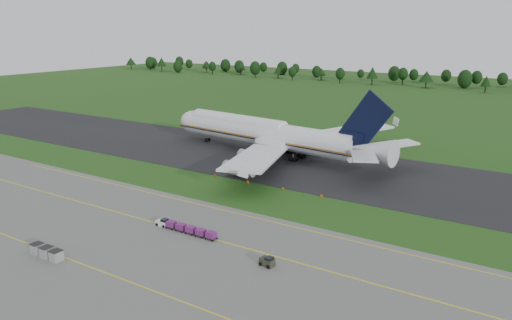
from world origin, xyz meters
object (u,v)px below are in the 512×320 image
Objects in this scene: uld_row at (46,252)px; edge_markers at (265,185)px; baggage_train at (185,228)px; aircraft at (267,134)px; utility_cart at (267,262)px.

uld_row reaches higher than edge_markers.
baggage_train is 2.01× the size of uld_row.
aircraft is 68.39m from utility_cart.
aircraft is at bearing 121.37° from utility_cart.
uld_row is at bearing -101.55° from edge_markers.
aircraft is at bearing 120.48° from edge_markers.
aircraft is 2.58× the size of edge_markers.
baggage_train reaches higher than edge_markers.
edge_markers is at bearing -59.52° from aircraft.
uld_row is 49.66m from edge_markers.
utility_cart is 38.54m from edge_markers.
aircraft is at bearing 106.91° from baggage_train.
aircraft is 11.27× the size of uld_row.
utility_cart is (18.74, -3.10, -0.13)m from baggage_train.
uld_row reaches higher than baggage_train.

